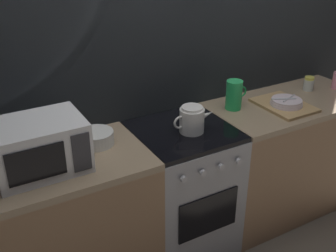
{
  "coord_description": "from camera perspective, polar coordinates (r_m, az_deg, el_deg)",
  "views": [
    {
      "loc": [
        -1.23,
        -1.96,
        2.07
      ],
      "look_at": [
        -0.11,
        0.0,
        0.95
      ],
      "focal_mm": 44.86,
      "sensor_mm": 36.0,
      "label": 1
    }
  ],
  "objects": [
    {
      "name": "microwave",
      "position": [
        2.22,
        -17.13,
        -2.61
      ],
      "size": [
        0.46,
        0.35,
        0.27
      ],
      "color": "white",
      "rests_on": "counter_left"
    },
    {
      "name": "pitcher",
      "position": [
        2.87,
        8.98,
        4.21
      ],
      "size": [
        0.16,
        0.11,
        0.2
      ],
      "color": "green",
      "rests_on": "counter_right"
    },
    {
      "name": "ground_plane",
      "position": [
        3.1,
        1.83,
        -15.44
      ],
      "size": [
        8.0,
        8.0,
        0.0
      ],
      "primitive_type": "plane",
      "color": "#6B6054"
    },
    {
      "name": "counter_right",
      "position": [
        3.31,
        15.38,
        -3.88
      ],
      "size": [
        1.2,
        0.6,
        0.9
      ],
      "color": "#997251",
      "rests_on": "ground_plane"
    },
    {
      "name": "spice_jar",
      "position": [
        3.34,
        18.58,
        5.47
      ],
      "size": [
        0.08,
        0.08,
        0.1
      ],
      "color": "silver",
      "rests_on": "counter_right"
    },
    {
      "name": "mixing_bowl",
      "position": [
        2.44,
        -9.7,
        -1.6
      ],
      "size": [
        0.2,
        0.2,
        0.08
      ],
      "primitive_type": "cylinder",
      "color": "silver",
      "rests_on": "counter_left"
    },
    {
      "name": "kettle",
      "position": [
        2.53,
        3.28,
        0.89
      ],
      "size": [
        0.28,
        0.15,
        0.17
      ],
      "color": "white",
      "rests_on": "stove_unit"
    },
    {
      "name": "counter_left",
      "position": [
        2.56,
        -16.03,
        -14.06
      ],
      "size": [
        1.2,
        0.6,
        0.9
      ],
      "color": "#997251",
      "rests_on": "ground_plane"
    },
    {
      "name": "stove_unit",
      "position": [
        2.82,
        1.97,
        -8.65
      ],
      "size": [
        0.6,
        0.63,
        0.9
      ],
      "color": "#9E9EA3",
      "rests_on": "ground_plane"
    },
    {
      "name": "dish_pile",
      "position": [
        3.0,
        15.61,
        2.93
      ],
      "size": [
        0.3,
        0.4,
        0.07
      ],
      "color": "tan",
      "rests_on": "counter_right"
    },
    {
      "name": "back_wall",
      "position": [
        2.73,
        -1.37,
        7.85
      ],
      "size": [
        3.6,
        0.05,
        2.4
      ],
      "color": "gray",
      "rests_on": "ground_plane"
    }
  ]
}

